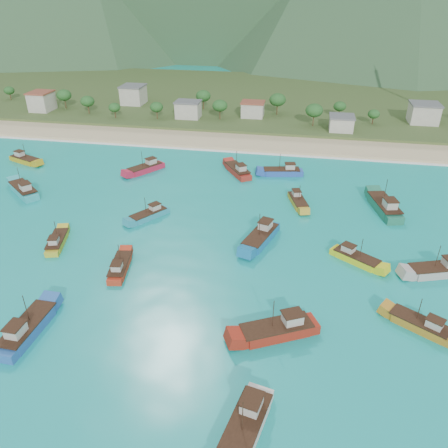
% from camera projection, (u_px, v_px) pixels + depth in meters
% --- Properties ---
extents(ground, '(600.00, 600.00, 0.00)m').
position_uv_depth(ground, '(234.00, 292.00, 74.65)').
color(ground, '#0D9691').
rests_on(ground, ground).
extents(beach, '(400.00, 18.00, 1.20)m').
position_uv_depth(beach, '(273.00, 144.00, 142.44)').
color(beach, beige).
rests_on(beach, ground).
extents(land, '(400.00, 110.00, 2.40)m').
position_uv_depth(land, '(285.00, 100.00, 194.79)').
color(land, '#385123').
rests_on(land, ground).
extents(surf_line, '(400.00, 2.50, 0.08)m').
position_uv_depth(surf_line, '(271.00, 154.00, 134.29)').
color(surf_line, white).
rests_on(surf_line, ground).
extents(village, '(213.08, 30.95, 6.97)m').
position_uv_depth(village, '(290.00, 111.00, 160.81)').
color(village, beige).
rests_on(village, ground).
extents(vegetation, '(277.49, 25.78, 8.28)m').
position_uv_depth(vegetation, '(256.00, 108.00, 161.89)').
color(vegetation, '#235623').
rests_on(vegetation, ground).
extents(boat_0, '(7.02, 13.95, 7.91)m').
position_uv_depth(boat_0, '(384.00, 207.00, 100.45)').
color(boat_0, '#1D6B51').
rests_on(boat_0, ground).
extents(boat_1, '(10.82, 6.68, 6.15)m').
position_uv_depth(boat_1, '(25.00, 160.00, 127.67)').
color(boat_1, '#BB9518').
rests_on(boat_1, ground).
extents(boat_4, '(5.01, 9.56, 5.42)m').
position_uv_depth(boat_4, '(57.00, 242.00, 87.79)').
color(boat_4, gold).
rests_on(boat_4, ground).
extents(boat_7, '(9.61, 7.80, 5.72)m').
position_uv_depth(boat_7, '(356.00, 259.00, 82.56)').
color(boat_7, yellow).
rests_on(boat_7, ground).
extents(boat_9, '(3.80, 11.86, 6.96)m').
position_uv_depth(boat_9, '(27.00, 329.00, 65.48)').
color(boat_9, '#2659A7').
rests_on(boat_9, ground).
extents(boat_10, '(11.33, 5.15, 6.46)m').
position_uv_depth(boat_10, '(282.00, 172.00, 119.42)').
color(boat_10, '#264FAC').
rests_on(boat_10, ground).
extents(boat_11, '(12.40, 8.64, 7.14)m').
position_uv_depth(boat_11, '(278.00, 330.00, 65.25)').
color(boat_11, maroon).
rests_on(boat_11, ground).
extents(boat_15, '(4.27, 9.69, 5.53)m').
position_uv_depth(boat_15, '(120.00, 268.00, 80.03)').
color(boat_15, '#B42F19').
rests_on(boat_15, ground).
extents(boat_16, '(9.82, 7.60, 5.77)m').
position_uv_depth(boat_16, '(420.00, 325.00, 66.54)').
color(boat_16, '#B0771E').
rests_on(boat_16, ground).
extents(boat_17, '(7.09, 12.64, 7.16)m').
position_uv_depth(boat_17, '(261.00, 237.00, 88.85)').
color(boat_17, '#146AA3').
rests_on(boat_17, ground).
extents(boat_21, '(5.99, 12.39, 7.04)m').
position_uv_depth(boat_21, '(245.00, 429.00, 50.94)').
color(boat_21, beige).
rests_on(boat_21, ground).
extents(boat_23, '(8.96, 10.90, 6.51)m').
position_uv_depth(boat_23, '(146.00, 169.00, 121.54)').
color(boat_23, '#BE1E3A').
rests_on(boat_23, ground).
extents(boat_26, '(7.75, 9.46, 5.64)m').
position_uv_depth(boat_26, '(149.00, 215.00, 97.82)').
color(boat_26, teal).
rests_on(boat_26, ground).
extents(boat_27, '(9.01, 11.37, 6.72)m').
position_uv_depth(boat_27, '(238.00, 171.00, 120.06)').
color(boat_27, maroon).
rests_on(boat_27, ground).
extents(boat_28, '(11.70, 6.69, 6.64)m').
position_uv_depth(boat_28, '(438.00, 271.00, 78.82)').
color(boat_28, '#ABA19C').
rests_on(boat_28, ground).
extents(boat_29, '(11.61, 10.33, 7.12)m').
position_uv_depth(boat_29, '(24.00, 190.00, 108.71)').
color(boat_29, teal).
rests_on(boat_29, ground).
extents(boat_30, '(5.45, 9.85, 5.58)m').
position_uv_depth(boat_30, '(298.00, 202.00, 103.83)').
color(boat_30, gold).
rests_on(boat_30, ground).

